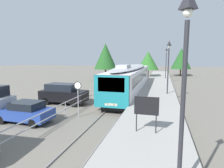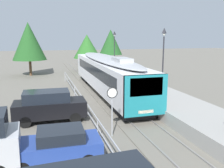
{
  "view_description": "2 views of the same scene",
  "coord_description": "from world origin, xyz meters",
  "px_view_note": "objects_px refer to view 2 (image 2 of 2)",
  "views": [
    {
      "loc": [
        3.78,
        -0.59,
        4.6
      ],
      "look_at": [
        -1.0,
        17.16,
        2.0
      ],
      "focal_mm": 30.16,
      "sensor_mm": 36.0,
      "label": 1
    },
    {
      "loc": [
        -5.98,
        0.02,
        5.49
      ],
      "look_at": [
        -1.0,
        17.16,
        2.0
      ],
      "focal_mm": 39.04,
      "sensor_mm": 36.0,
      "label": 2
    }
  ],
  "objects_px": {
    "parked_hatchback_blue": "(57,145)",
    "parked_suv_black": "(49,106)",
    "speed_limit_sign": "(112,99)",
    "commuter_train": "(107,72)",
    "platform_lamp_mid_platform": "(164,47)",
    "platform_lamp_far_end": "(114,43)"
  },
  "relations": [
    {
      "from": "platform_lamp_mid_platform",
      "to": "speed_limit_sign",
      "type": "distance_m",
      "value": 10.03
    },
    {
      "from": "platform_lamp_far_end",
      "to": "commuter_train",
      "type": "bearing_deg",
      "value": -110.01
    },
    {
      "from": "parked_hatchback_blue",
      "to": "parked_suv_black",
      "type": "bearing_deg",
      "value": 91.11
    },
    {
      "from": "parked_suv_black",
      "to": "platform_lamp_far_end",
      "type": "bearing_deg",
      "value": 61.46
    },
    {
      "from": "platform_lamp_far_end",
      "to": "speed_limit_sign",
      "type": "xyz_separation_m",
      "value": [
        -6.72,
        -21.87,
        -2.5
      ]
    },
    {
      "from": "speed_limit_sign",
      "to": "parked_hatchback_blue",
      "type": "distance_m",
      "value": 3.99
    },
    {
      "from": "commuter_train",
      "to": "platform_lamp_mid_platform",
      "type": "height_order",
      "value": "platform_lamp_mid_platform"
    },
    {
      "from": "platform_lamp_far_end",
      "to": "speed_limit_sign",
      "type": "relative_size",
      "value": 1.91
    },
    {
      "from": "commuter_train",
      "to": "speed_limit_sign",
      "type": "xyz_separation_m",
      "value": [
        -2.4,
        -10.0,
        -0.02
      ]
    },
    {
      "from": "platform_lamp_mid_platform",
      "to": "speed_limit_sign",
      "type": "height_order",
      "value": "platform_lamp_mid_platform"
    },
    {
      "from": "speed_limit_sign",
      "to": "commuter_train",
      "type": "bearing_deg",
      "value": 76.53
    },
    {
      "from": "commuter_train",
      "to": "platform_lamp_mid_platform",
      "type": "distance_m",
      "value": 5.81
    },
    {
      "from": "platform_lamp_mid_platform",
      "to": "platform_lamp_far_end",
      "type": "xyz_separation_m",
      "value": [
        0.0,
        14.86,
        0.0
      ]
    },
    {
      "from": "commuter_train",
      "to": "parked_suv_black",
      "type": "bearing_deg",
      "value": -131.12
    },
    {
      "from": "platform_lamp_mid_platform",
      "to": "parked_suv_black",
      "type": "height_order",
      "value": "platform_lamp_mid_platform"
    },
    {
      "from": "commuter_train",
      "to": "parked_suv_black",
      "type": "distance_m",
      "value": 8.66
    },
    {
      "from": "platform_lamp_mid_platform",
      "to": "parked_suv_black",
      "type": "bearing_deg",
      "value": -160.75
    },
    {
      "from": "commuter_train",
      "to": "platform_lamp_far_end",
      "type": "height_order",
      "value": "platform_lamp_far_end"
    },
    {
      "from": "platform_lamp_mid_platform",
      "to": "parked_suv_black",
      "type": "distance_m",
      "value": 11.15
    },
    {
      "from": "speed_limit_sign",
      "to": "parked_suv_black",
      "type": "distance_m",
      "value": 4.92
    },
    {
      "from": "commuter_train",
      "to": "platform_lamp_mid_platform",
      "type": "bearing_deg",
      "value": -34.68
    },
    {
      "from": "commuter_train",
      "to": "speed_limit_sign",
      "type": "bearing_deg",
      "value": -103.47
    }
  ]
}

